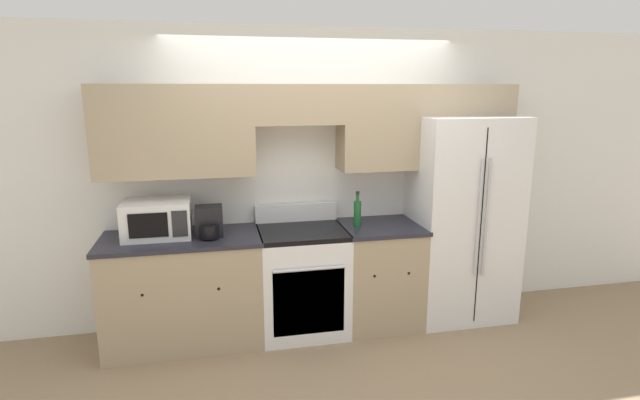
{
  "coord_description": "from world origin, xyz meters",
  "views": [
    {
      "loc": [
        -0.86,
        -3.68,
        2.09
      ],
      "look_at": [
        -0.0,
        0.31,
        1.17
      ],
      "focal_mm": 28.0,
      "sensor_mm": 36.0,
      "label": 1
    }
  ],
  "objects_px": {
    "refrigerator": "(459,217)",
    "microwave": "(157,219)",
    "oven_range": "(302,280)",
    "bottle": "(357,212)"
  },
  "relations": [
    {
      "from": "oven_range",
      "to": "microwave",
      "type": "height_order",
      "value": "microwave"
    },
    {
      "from": "refrigerator",
      "to": "microwave",
      "type": "distance_m",
      "value": 2.65
    },
    {
      "from": "oven_range",
      "to": "microwave",
      "type": "distance_m",
      "value": 1.31
    },
    {
      "from": "microwave",
      "to": "bottle",
      "type": "bearing_deg",
      "value": -1.29
    },
    {
      "from": "bottle",
      "to": "refrigerator",
      "type": "bearing_deg",
      "value": 3.61
    },
    {
      "from": "oven_range",
      "to": "refrigerator",
      "type": "relative_size",
      "value": 0.58
    },
    {
      "from": "oven_range",
      "to": "bottle",
      "type": "xyz_separation_m",
      "value": [
        0.49,
        0.01,
        0.57
      ]
    },
    {
      "from": "refrigerator",
      "to": "microwave",
      "type": "bearing_deg",
      "value": -179.45
    },
    {
      "from": "oven_range",
      "to": "refrigerator",
      "type": "bearing_deg",
      "value": 2.92
    },
    {
      "from": "microwave",
      "to": "bottle",
      "type": "distance_m",
      "value": 1.66
    }
  ]
}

